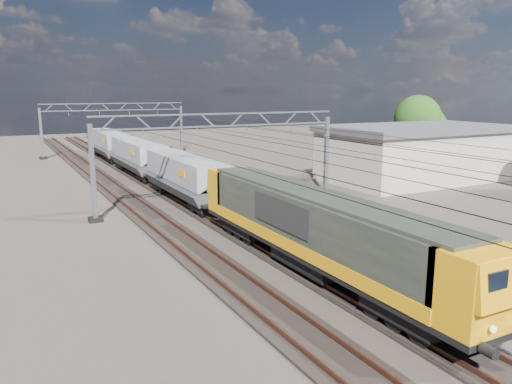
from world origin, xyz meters
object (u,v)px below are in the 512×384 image
hopper_wagon_mid (138,155)px  tree_far (421,120)px  locomotive (314,227)px  catenary_gantry_mid (223,156)px  catenary_gantry_far (115,127)px  hopper_wagon_third (109,143)px  industrial_shed (417,152)px  hopper_wagon_lead (186,175)px

hopper_wagon_mid → tree_far: size_ratio=1.57×
hopper_wagon_mid → locomotive: bearing=-90.0°
catenary_gantry_mid → catenary_gantry_far: 36.00m
catenary_gantry_mid → hopper_wagon_third: 31.18m
catenary_gantry_mid → hopper_wagon_third: size_ratio=1.53×
catenary_gantry_mid → industrial_shed: 22.12m
catenary_gantry_far → hopper_wagon_mid: 19.31m
industrial_shed → locomotive: bearing=-144.6°
hopper_wagon_lead → catenary_gantry_mid: bearing=-53.1°
catenary_gantry_mid → locomotive: (-2.00, -15.03, -1.58)m
catenary_gantry_far → catenary_gantry_mid: bearing=-90.0°
hopper_wagon_lead → hopper_wagon_third: size_ratio=1.00×
locomotive → tree_far: (32.32, 24.82, 2.95)m
locomotive → hopper_wagon_mid: bearing=90.0°
locomotive → tree_far: tree_far is taller
hopper_wagon_lead → locomotive: bearing=-90.0°
locomotive → hopper_wagon_lead: locomotive is taller
catenary_gantry_far → hopper_wagon_lead: (-2.00, -33.33, -1.67)m
hopper_wagon_mid → hopper_wagon_lead: bearing=-90.0°
catenary_gantry_far → hopper_wagon_mid: (-2.00, -19.13, -1.67)m
industrial_shed → catenary_gantry_far: bearing=122.9°
industrial_shed → tree_far: tree_far is taller
catenary_gantry_far → locomotive: 51.09m
locomotive → industrial_shed: bearing=35.4°
industrial_shed → hopper_wagon_mid: bearing=148.2°
catenary_gantry_far → tree_far: bearing=-40.8°
catenary_gantry_far → industrial_shed: size_ratio=1.07×
hopper_wagon_third → tree_far: bearing=-33.4°
locomotive → tree_far: 40.85m
hopper_wagon_lead → hopper_wagon_mid: 14.20m
hopper_wagon_mid → tree_far: (32.32, -7.08, 3.04)m
industrial_shed → tree_far: 11.68m
hopper_wagon_mid → industrial_shed: bearing=-31.8°
catenary_gantry_mid → catenary_gantry_far: same height
catenary_gantry_mid → hopper_wagon_lead: bearing=126.9°
hopper_wagon_third → industrial_shed: industrial_shed is taller
catenary_gantry_mid → hopper_wagon_lead: catenary_gantry_mid is taller
locomotive → hopper_wagon_third: bearing=90.0°
catenary_gantry_far → hopper_wagon_mid: catenary_gantry_far is taller
hopper_wagon_third → catenary_gantry_far: bearing=67.9°
locomotive → hopper_wagon_mid: size_ratio=1.62×
tree_far → hopper_wagon_third: bearing=146.6°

